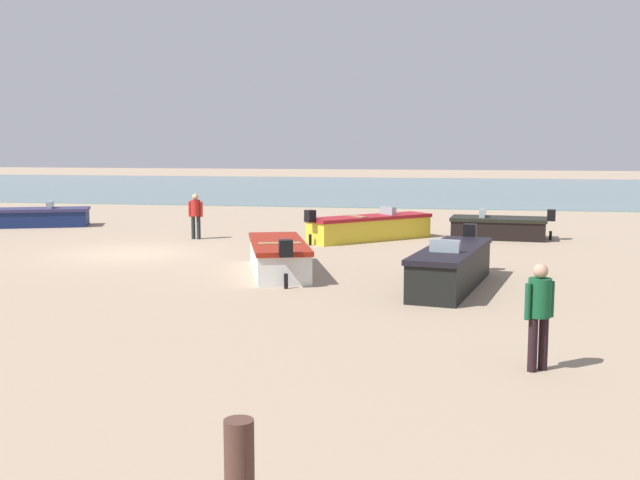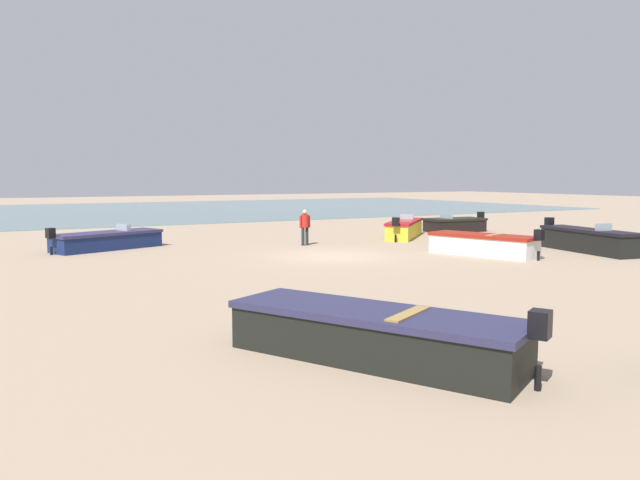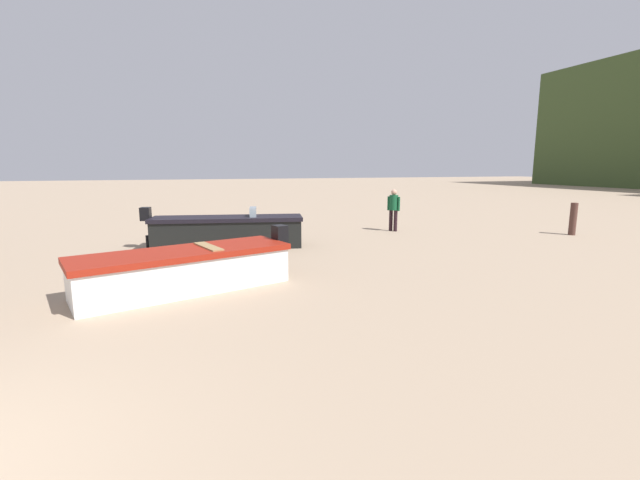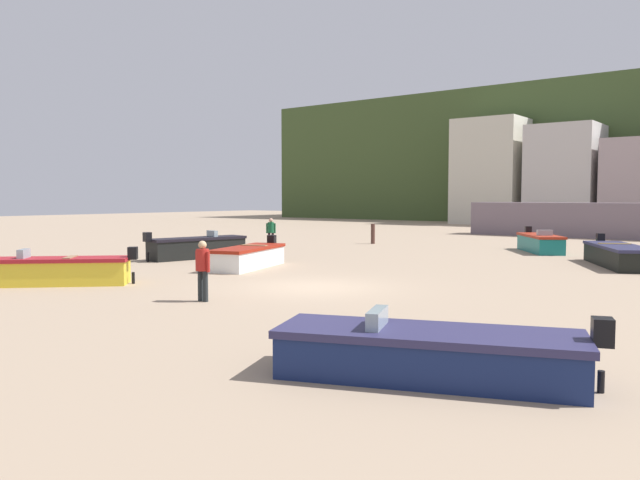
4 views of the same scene
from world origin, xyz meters
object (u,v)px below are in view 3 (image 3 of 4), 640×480
at_px(boat_black_2, 228,231).
at_px(boat_white_1, 186,269).
at_px(mooring_post_near_water, 573,219).
at_px(beach_walker_foreground, 394,207).

bearing_deg(boat_black_2, boat_white_1, -5.56).
relative_size(boat_black_2, mooring_post_near_water, 4.16).
bearing_deg(mooring_post_near_water, boat_black_2, -97.04).
bearing_deg(beach_walker_foreground, boat_white_1, -88.28).
xyz_separation_m(mooring_post_near_water, beach_walker_foreground, (-2.88, -5.83, 0.36)).
relative_size(boat_white_1, mooring_post_near_water, 3.85).
height_order(mooring_post_near_water, beach_walker_foreground, beach_walker_foreground).
height_order(boat_white_1, beach_walker_foreground, beach_walker_foreground).
bearing_deg(mooring_post_near_water, boat_white_1, -77.66).
xyz_separation_m(boat_black_2, beach_walker_foreground, (-1.36, 6.47, 0.46)).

